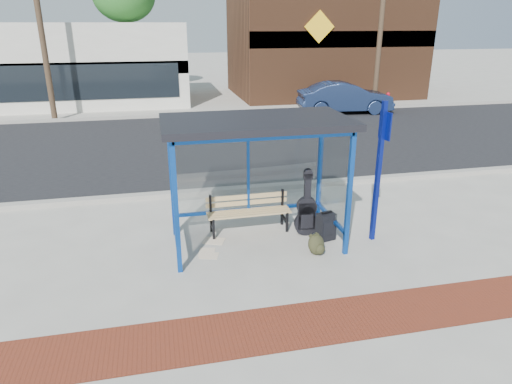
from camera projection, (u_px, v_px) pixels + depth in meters
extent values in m
plane|color=#B2ADA0|center=(256.00, 243.00, 8.77)|extent=(120.00, 120.00, 0.00)
cube|color=maroon|center=(297.00, 325.00, 6.39)|extent=(60.00, 1.00, 0.01)
cube|color=gray|center=(231.00, 190.00, 11.40)|extent=(60.00, 0.25, 0.12)
cube|color=black|center=(207.00, 143.00, 16.09)|extent=(60.00, 10.00, 0.00)
cube|color=gray|center=(194.00, 115.00, 20.74)|extent=(60.00, 0.25, 0.12)
cube|color=#B2ADA0|center=(191.00, 109.00, 22.50)|extent=(60.00, 4.00, 0.01)
cube|color=#0E3F9D|center=(176.00, 209.00, 7.38)|extent=(0.08, 0.08, 2.30)
cube|color=#0E3F9D|center=(349.00, 195.00, 7.99)|extent=(0.08, 0.08, 2.30)
cube|color=#0E3F9D|center=(172.00, 180.00, 8.75)|extent=(0.08, 0.08, 2.30)
cube|color=#0E3F9D|center=(320.00, 170.00, 9.36)|extent=(0.08, 0.08, 2.30)
cube|color=#0E3F9D|center=(248.00, 119.00, 8.67)|extent=(3.00, 0.08, 0.08)
cube|color=#0E3F9D|center=(267.00, 137.00, 7.29)|extent=(3.00, 0.08, 0.08)
cube|color=#0E3F9D|center=(170.00, 132.00, 7.68)|extent=(0.08, 1.50, 0.08)
cube|color=#0E3F9D|center=(337.00, 124.00, 8.28)|extent=(0.08, 1.50, 0.08)
cube|color=#0E3F9D|center=(248.00, 209.00, 9.32)|extent=(3.00, 0.08, 0.06)
cube|color=#0E3F9D|center=(176.00, 232.00, 8.33)|extent=(0.08, 1.50, 0.06)
cube|color=#0E3F9D|center=(331.00, 217.00, 8.93)|extent=(0.08, 1.50, 0.06)
cube|color=#0E3F9D|center=(248.00, 165.00, 8.98)|extent=(0.05, 0.05, 1.90)
cube|color=silver|center=(248.00, 167.00, 9.00)|extent=(2.84, 0.01, 1.82)
cube|color=silver|center=(173.00, 185.00, 8.01)|extent=(0.02, 1.34, 1.82)
cube|color=silver|center=(334.00, 173.00, 8.62)|extent=(0.02, 1.34, 1.82)
cube|color=black|center=(256.00, 122.00, 7.95)|extent=(3.30, 1.80, 0.12)
cube|color=silver|center=(2.00, 65.00, 22.72)|extent=(18.00, 6.00, 4.00)
cube|color=#59331E|center=(322.00, 37.00, 26.20)|extent=(10.00, 7.00, 6.40)
cube|color=black|center=(346.00, 39.00, 23.05)|extent=(10.00, 0.10, 0.80)
cube|color=yellow|center=(319.00, 27.00, 22.44)|extent=(1.56, 0.06, 1.56)
cylinder|color=#4C3826|center=(129.00, 49.00, 27.42)|extent=(0.36, 0.36, 5.00)
cylinder|color=#4C3826|center=(367.00, 46.00, 30.56)|extent=(0.36, 0.36, 5.00)
cylinder|color=#4C3826|center=(40.00, 22.00, 18.42)|extent=(0.24, 0.24, 8.00)
cylinder|color=#4C3826|center=(381.00, 22.00, 21.46)|extent=(0.24, 0.24, 8.00)
cube|color=black|center=(214.00, 229.00, 8.87)|extent=(0.05, 0.05, 0.42)
cube|color=black|center=(211.00, 213.00, 9.13)|extent=(0.05, 0.05, 0.79)
cube|color=black|center=(212.00, 226.00, 9.03)|extent=(0.05, 0.38, 0.05)
cube|color=black|center=(287.00, 222.00, 9.19)|extent=(0.05, 0.05, 0.42)
cube|color=black|center=(282.00, 207.00, 9.45)|extent=(0.05, 0.05, 0.79)
cube|color=black|center=(284.00, 219.00, 9.35)|extent=(0.05, 0.38, 0.05)
cube|color=tan|center=(251.00, 215.00, 8.98)|extent=(1.68, 0.11, 0.03)
cube|color=tan|center=(249.00, 213.00, 9.07)|extent=(1.68, 0.11, 0.03)
cube|color=tan|center=(248.00, 212.00, 9.17)|extent=(1.68, 0.11, 0.03)
cube|color=tan|center=(247.00, 210.00, 9.26)|extent=(1.68, 0.11, 0.03)
cube|color=tan|center=(247.00, 203.00, 9.25)|extent=(1.68, 0.05, 0.09)
cube|color=tan|center=(247.00, 197.00, 9.20)|extent=(1.68, 0.05, 0.09)
cylinder|color=black|center=(306.00, 224.00, 9.06)|extent=(0.49, 0.20, 0.47)
cylinder|color=black|center=(307.00, 206.00, 8.93)|extent=(0.41, 0.19, 0.39)
cube|color=black|center=(306.00, 215.00, 9.00)|extent=(0.35, 0.18, 0.56)
cube|color=black|center=(308.00, 188.00, 8.80)|extent=(0.14, 0.13, 0.56)
cube|color=black|center=(308.00, 176.00, 8.71)|extent=(0.18, 0.14, 0.11)
cube|color=black|center=(326.00, 227.00, 8.82)|extent=(0.39, 0.30, 0.54)
cylinder|color=black|center=(320.00, 240.00, 8.85)|extent=(0.10, 0.20, 0.05)
cylinder|color=black|center=(331.00, 237.00, 8.96)|extent=(0.10, 0.20, 0.05)
cube|color=black|center=(327.00, 212.00, 8.71)|extent=(0.22, 0.09, 0.04)
cube|color=black|center=(329.00, 228.00, 8.72)|extent=(0.27, 0.08, 0.30)
ellipsoid|color=#282816|center=(316.00, 244.00, 8.30)|extent=(0.39, 0.33, 0.39)
ellipsoid|color=#282816|center=(320.00, 249.00, 8.23)|extent=(0.22, 0.19, 0.20)
cube|color=#282816|center=(316.00, 235.00, 8.26)|extent=(0.12, 0.08, 0.03)
cube|color=navy|center=(378.00, 174.00, 8.48)|extent=(0.09, 0.09, 2.70)
cube|color=navy|center=(385.00, 126.00, 8.18)|extent=(0.07, 0.34, 0.51)
cube|color=white|center=(207.00, 252.00, 8.42)|extent=(0.36, 0.42, 0.01)
cube|color=white|center=(209.00, 256.00, 8.30)|extent=(0.40, 0.35, 0.01)
cube|color=white|center=(214.00, 241.00, 8.86)|extent=(0.48, 0.44, 0.01)
imported|color=#1B2A4D|center=(345.00, 98.00, 21.23)|extent=(4.46, 1.93, 1.43)
cylinder|color=#B70D1E|center=(388.00, 100.00, 23.41)|extent=(0.18, 0.18, 0.53)
sphere|color=#B70D1E|center=(388.00, 94.00, 23.31)|extent=(0.19, 0.19, 0.19)
cylinder|color=#B70D1E|center=(388.00, 98.00, 23.38)|extent=(0.29, 0.14, 0.09)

